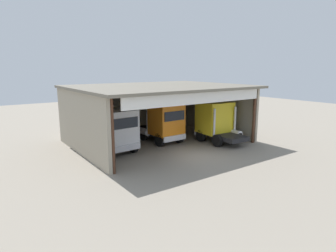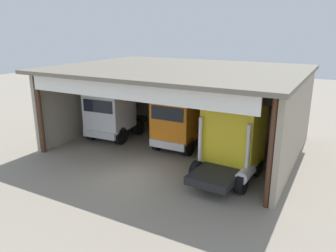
{
  "view_description": "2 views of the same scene",
  "coord_description": "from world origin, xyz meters",
  "px_view_note": "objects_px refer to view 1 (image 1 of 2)",
  "views": [
    {
      "loc": [
        -13.32,
        -15.31,
        6.29
      ],
      "look_at": [
        0.0,
        3.56,
        1.62
      ],
      "focal_mm": 31.11,
      "sensor_mm": 36.0,
      "label": 1
    },
    {
      "loc": [
        8.62,
        -12.09,
        6.9
      ],
      "look_at": [
        0.0,
        3.56,
        1.62
      ],
      "focal_mm": 34.98,
      "sensor_mm": 36.0,
      "label": 2
    }
  ],
  "objects_px": {
    "truck_white_center_left_bay": "(115,130)",
    "truck_yellow_yard_outside": "(217,121)",
    "truck_orange_left_bay": "(163,123)",
    "oil_drum": "(115,131)",
    "tool_cart": "(116,131)"
  },
  "relations": [
    {
      "from": "truck_yellow_yard_outside",
      "to": "tool_cart",
      "type": "distance_m",
      "value": 9.35
    },
    {
      "from": "truck_yellow_yard_outside",
      "to": "oil_drum",
      "type": "distance_m",
      "value": 9.39
    },
    {
      "from": "truck_white_center_left_bay",
      "to": "truck_orange_left_bay",
      "type": "relative_size",
      "value": 0.91
    },
    {
      "from": "truck_white_center_left_bay",
      "to": "oil_drum",
      "type": "relative_size",
      "value": 5.02
    },
    {
      "from": "truck_yellow_yard_outside",
      "to": "tool_cart",
      "type": "bearing_deg",
      "value": 135.09
    },
    {
      "from": "truck_orange_left_bay",
      "to": "oil_drum",
      "type": "relative_size",
      "value": 5.52
    },
    {
      "from": "truck_orange_left_bay",
      "to": "tool_cart",
      "type": "distance_m",
      "value": 5.29
    },
    {
      "from": "truck_white_center_left_bay",
      "to": "oil_drum",
      "type": "bearing_deg",
      "value": -118.62
    },
    {
      "from": "truck_orange_left_bay",
      "to": "tool_cart",
      "type": "height_order",
      "value": "truck_orange_left_bay"
    },
    {
      "from": "truck_white_center_left_bay",
      "to": "tool_cart",
      "type": "xyz_separation_m",
      "value": [
        2.4,
        5.07,
        -1.24
      ]
    },
    {
      "from": "truck_orange_left_bay",
      "to": "truck_white_center_left_bay",
      "type": "bearing_deg",
      "value": 4.54
    },
    {
      "from": "oil_drum",
      "to": "tool_cart",
      "type": "relative_size",
      "value": 0.94
    },
    {
      "from": "oil_drum",
      "to": "truck_yellow_yard_outside",
      "type": "bearing_deg",
      "value": -47.31
    },
    {
      "from": "truck_white_center_left_bay",
      "to": "truck_yellow_yard_outside",
      "type": "bearing_deg",
      "value": 164.32
    },
    {
      "from": "tool_cart",
      "to": "truck_yellow_yard_outside",
      "type": "bearing_deg",
      "value": -47.79
    }
  ]
}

